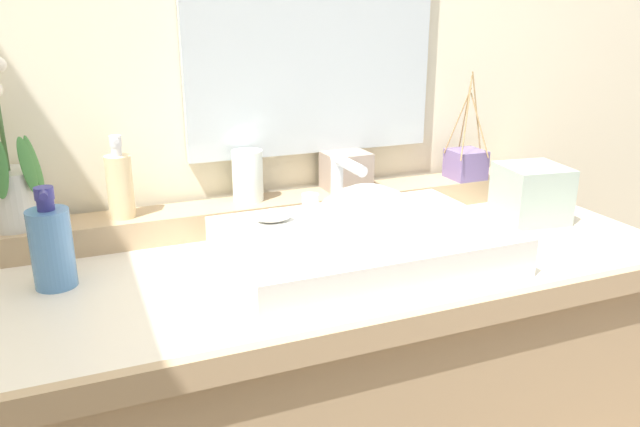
# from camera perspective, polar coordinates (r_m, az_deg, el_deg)

# --- Properties ---
(wall_back) EXTENTS (2.93, 0.20, 2.50)m
(wall_back) POSITION_cam_1_polar(r_m,az_deg,el_deg) (1.42, -8.17, 17.61)
(wall_back) COLOR beige
(wall_back) RESTS_ON ground
(back_ledge) EXTENTS (1.36, 0.10, 0.05)m
(back_ledge) POSITION_cam_1_polar(r_m,az_deg,el_deg) (1.32, -5.52, 0.06)
(back_ledge) COLOR tan
(back_ledge) RESTS_ON vanity_cabinet
(sink_basin) EXTENTS (0.49, 0.33, 0.26)m
(sink_basin) POSITION_cam_1_polar(r_m,az_deg,el_deg) (1.11, 4.13, -3.07)
(sink_basin) COLOR white
(sink_basin) RESTS_ON vanity_cabinet
(soap_bar) EXTENTS (0.07, 0.04, 0.02)m
(soap_bar) POSITION_cam_1_polar(r_m,az_deg,el_deg) (1.13, -4.21, -0.16)
(soap_bar) COLOR silver
(soap_bar) RESTS_ON sink_basin
(potted_plant) EXTENTS (0.11, 0.12, 0.30)m
(potted_plant) POSITION_cam_1_polar(r_m,az_deg,el_deg) (1.26, -26.33, 2.02)
(potted_plant) COLOR beige
(potted_plant) RESTS_ON back_ledge
(soap_dispenser) EXTENTS (0.05, 0.05, 0.16)m
(soap_dispenser) POSITION_cam_1_polar(r_m,az_deg,el_deg) (1.25, -17.82, 2.56)
(soap_dispenser) COLOR beige
(soap_dispenser) RESTS_ON back_ledge
(tumbler_cup) EXTENTS (0.06, 0.06, 0.11)m
(tumbler_cup) POSITION_cam_1_polar(r_m,az_deg,el_deg) (1.30, -6.63, 3.46)
(tumbler_cup) COLOR white
(tumbler_cup) RESTS_ON back_ledge
(reed_diffuser) EXTENTS (0.09, 0.10, 0.25)m
(reed_diffuser) POSITION_cam_1_polar(r_m,az_deg,el_deg) (1.51, 13.17, 4.50)
(reed_diffuser) COLOR slate
(reed_diffuser) RESTS_ON back_ledge
(trinket_box) EXTENTS (0.10, 0.08, 0.08)m
(trinket_box) POSITION_cam_1_polar(r_m,az_deg,el_deg) (1.39, 2.40, 3.92)
(trinket_box) COLOR gray
(trinket_box) RESTS_ON back_ledge
(lotion_bottle) EXTENTS (0.07, 0.07, 0.17)m
(lotion_bottle) POSITION_cam_1_polar(r_m,az_deg,el_deg) (1.10, -23.32, -2.73)
(lotion_bottle) COLOR #5182BA
(lotion_bottle) RESTS_ON vanity_cabinet
(tissue_box) EXTENTS (0.15, 0.15, 0.12)m
(tissue_box) POSITION_cam_1_polar(r_m,az_deg,el_deg) (1.41, 18.73, 1.77)
(tissue_box) COLOR #98A89A
(tissue_box) RESTS_ON vanity_cabinet
(mirror) EXTENTS (0.56, 0.02, 0.63)m
(mirror) POSITION_cam_1_polar(r_m,az_deg,el_deg) (1.36, -0.70, 18.64)
(mirror) COLOR silver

